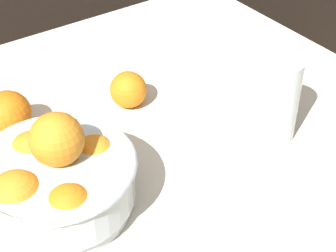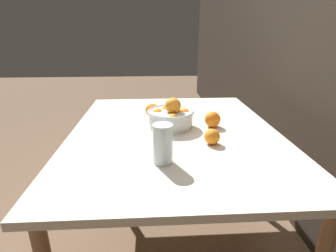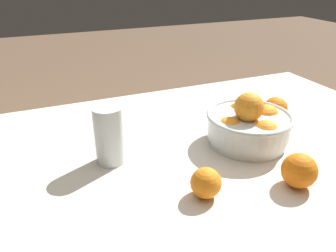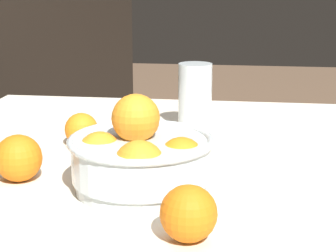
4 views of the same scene
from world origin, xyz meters
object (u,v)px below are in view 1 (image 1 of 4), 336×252
Objects in this scene: fruit_bowl at (55,179)px; juice_glass at (276,103)px; orange_loose_near_bowl at (128,90)px; orange_loose_aside at (8,114)px.

juice_glass is (0.39, -0.06, 0.01)m from fruit_bowl.
orange_loose_aside is (-0.22, 0.05, 0.01)m from orange_loose_near_bowl.
orange_loose_aside is (-0.38, 0.28, -0.03)m from juice_glass.
orange_loose_near_bowl is (0.23, 0.17, -0.02)m from fruit_bowl.
juice_glass reaches higher than orange_loose_aside.
juice_glass is 0.47m from orange_loose_aside.
fruit_bowl reaches higher than orange_loose_aside.
orange_loose_near_bowl is 0.85× the size of orange_loose_aside.
orange_loose_aside is (0.01, 0.22, -0.02)m from fruit_bowl.
juice_glass is at bearing -8.34° from fruit_bowl.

